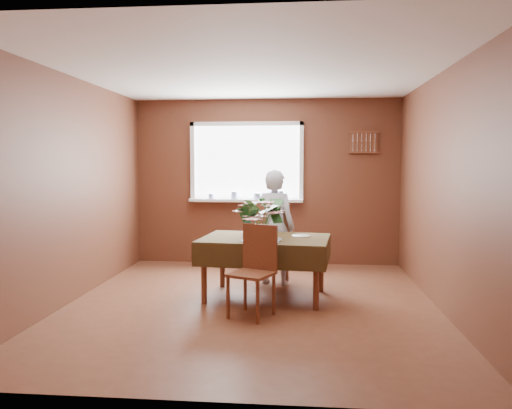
# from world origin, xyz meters

# --- Properties ---
(floor) EXTENTS (4.50, 4.50, 0.00)m
(floor) POSITION_xyz_m (0.00, 0.00, 0.00)
(floor) COLOR brown
(floor) RESTS_ON ground
(ceiling) EXTENTS (4.50, 4.50, 0.00)m
(ceiling) POSITION_xyz_m (0.00, 0.00, 2.50)
(ceiling) COLOR white
(ceiling) RESTS_ON wall_back
(wall_back) EXTENTS (4.00, 0.00, 4.00)m
(wall_back) POSITION_xyz_m (0.00, 2.25, 1.25)
(wall_back) COLOR brown
(wall_back) RESTS_ON floor
(wall_front) EXTENTS (4.00, 0.00, 4.00)m
(wall_front) POSITION_xyz_m (0.00, -2.25, 1.25)
(wall_front) COLOR brown
(wall_front) RESTS_ON floor
(wall_left) EXTENTS (0.00, 4.50, 4.50)m
(wall_left) POSITION_xyz_m (-2.00, 0.00, 1.25)
(wall_left) COLOR brown
(wall_left) RESTS_ON floor
(wall_right) EXTENTS (0.00, 4.50, 4.50)m
(wall_right) POSITION_xyz_m (2.00, 0.00, 1.25)
(wall_right) COLOR brown
(wall_right) RESTS_ON floor
(window_assembly) EXTENTS (1.72, 0.20, 1.22)m
(window_assembly) POSITION_xyz_m (-0.29, 2.20, 1.36)
(window_assembly) COLOR white
(window_assembly) RESTS_ON wall_back
(spoon_rack) EXTENTS (0.44, 0.05, 0.33)m
(spoon_rack) POSITION_xyz_m (1.45, 2.22, 1.85)
(spoon_rack) COLOR brown
(spoon_rack) RESTS_ON wall_back
(dining_table) EXTENTS (1.53, 1.12, 0.70)m
(dining_table) POSITION_xyz_m (0.13, 0.29, 0.61)
(dining_table) COLOR brown
(dining_table) RESTS_ON floor
(chair_far) EXTENTS (0.49, 0.49, 1.05)m
(chair_far) POSITION_xyz_m (0.16, 1.06, 0.57)
(chair_far) COLOR brown
(chair_far) RESTS_ON floor
(chair_near) EXTENTS (0.52, 0.52, 0.92)m
(chair_near) POSITION_xyz_m (0.08, -0.37, 0.50)
(chair_near) COLOR brown
(chair_near) RESTS_ON floor
(seated_woman) EXTENTS (0.61, 0.49, 1.46)m
(seated_woman) POSITION_xyz_m (0.20, 0.95, 0.73)
(seated_woman) COLOR white
(seated_woman) RESTS_ON floor
(flower_bouquet) EXTENTS (0.52, 0.52, 0.44)m
(flower_bouquet) POSITION_xyz_m (0.11, 0.09, 0.98)
(flower_bouquet) COLOR white
(flower_bouquet) RESTS_ON dining_table
(side_plate) EXTENTS (0.29, 0.29, 0.01)m
(side_plate) POSITION_xyz_m (0.53, 0.40, 0.70)
(side_plate) COLOR white
(side_plate) RESTS_ON dining_table
(table_knife) EXTENTS (0.07, 0.23, 0.00)m
(table_knife) POSITION_xyz_m (0.29, 0.12, 0.70)
(table_knife) COLOR silver
(table_knife) RESTS_ON dining_table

